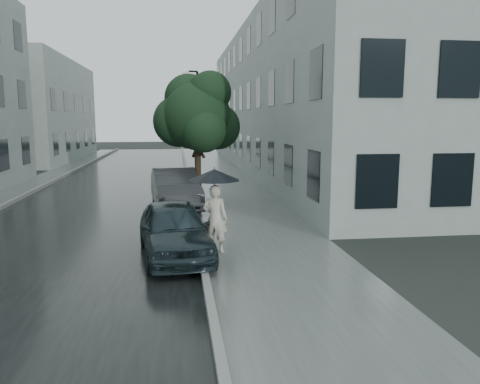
{
  "coord_description": "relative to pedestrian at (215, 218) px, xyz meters",
  "views": [
    {
      "loc": [
        -2.09,
        -10.54,
        3.27
      ],
      "look_at": [
        -0.41,
        2.01,
        1.3
      ],
      "focal_mm": 35.0,
      "sensor_mm": 36.0,
      "label": 1
    }
  ],
  "objects": [
    {
      "name": "sidewalk",
      "position": [
        1.45,
        11.27,
        -0.85
      ],
      "size": [
        3.5,
        60.0,
        0.01
      ],
      "primitive_type": "cube",
      "color": "slate",
      "rests_on": "ground"
    },
    {
      "name": "car_near",
      "position": [
        -1.0,
        -0.23,
        -0.18
      ],
      "size": [
        2.02,
        4.05,
        1.33
      ],
      "primitive_type": "imported",
      "rotation": [
        0.0,
        0.0,
        0.12
      ],
      "color": "#19262B",
      "rests_on": "ground"
    },
    {
      "name": "asphalt_road",
      "position": [
        -3.88,
        11.27,
        -0.85
      ],
      "size": [
        6.85,
        60.0,
        0.0
      ],
      "primitive_type": "cube",
      "color": "black",
      "rests_on": "ground"
    },
    {
      "name": "umbrella",
      "position": [
        -0.01,
        0.03,
        1.08
      ],
      "size": [
        1.47,
        1.47,
        1.19
      ],
      "rotation": [
        0.0,
        0.0,
        -0.15
      ],
      "color": "black",
      "rests_on": "ground"
    },
    {
      "name": "sidewalk_far",
      "position": [
        -8.3,
        11.27,
        -0.85
      ],
      "size": [
        1.7,
        60.0,
        0.01
      ],
      "primitive_type": "cube",
      "color": "#4C5451",
      "rests_on": "ground"
    },
    {
      "name": "street_tree",
      "position": [
        -0.13,
        6.46,
        2.57
      ],
      "size": [
        3.3,
        3.0,
        5.04
      ],
      "color": "#332619",
      "rests_on": "ground"
    },
    {
      "name": "kerb_far",
      "position": [
        -7.37,
        11.27,
        -0.78
      ],
      "size": [
        0.15,
        60.0,
        0.15
      ],
      "primitive_type": "cube",
      "color": "slate",
      "rests_on": "ground"
    },
    {
      "name": "ground",
      "position": [
        1.2,
        -0.73,
        -0.85
      ],
      "size": [
        120.0,
        120.0,
        0.0
      ],
      "primitive_type": "plane",
      "color": "black",
      "rests_on": "ground"
    },
    {
      "name": "car_far",
      "position": [
        -1.0,
        6.15,
        -0.12
      ],
      "size": [
        2.05,
        4.57,
        1.46
      ],
      "primitive_type": "imported",
      "rotation": [
        0.0,
        0.0,
        0.12
      ],
      "color": "#26282B",
      "rests_on": "ground"
    },
    {
      "name": "kerb_near",
      "position": [
        -0.38,
        11.27,
        -0.78
      ],
      "size": [
        0.15,
        60.0,
        0.15
      ],
      "primitive_type": "cube",
      "color": "slate",
      "rests_on": "ground"
    },
    {
      "name": "lamp_post",
      "position": [
        -0.03,
        11.32,
        2.34
      ],
      "size": [
        0.84,
        0.38,
        5.61
      ],
      "rotation": [
        0.0,
        0.0,
        0.15
      ],
      "color": "black",
      "rests_on": "ground"
    },
    {
      "name": "pedestrian",
      "position": [
        0.0,
        0.0,
        0.0
      ],
      "size": [
        0.71,
        0.58,
        1.69
      ],
      "primitive_type": "imported",
      "rotation": [
        0.0,
        0.0,
        2.81
      ],
      "color": "#BDB8A6",
      "rests_on": "sidewalk"
    },
    {
      "name": "building_near",
      "position": [
        6.67,
        18.77,
        3.65
      ],
      "size": [
        7.02,
        36.0,
        9.0
      ],
      "color": "gray",
      "rests_on": "ground"
    },
    {
      "name": "building_far_b",
      "position": [
        -12.57,
        29.27,
        3.15
      ],
      "size": [
        7.02,
        18.0,
        8.0
      ],
      "color": "gray",
      "rests_on": "ground"
    }
  ]
}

